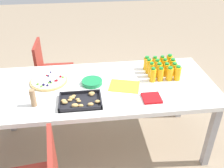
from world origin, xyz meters
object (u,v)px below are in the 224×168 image
fruit_pizza (49,81)px  snack_tray (80,101)px  juice_bottle_1 (162,63)px  juice_bottle_9 (166,70)px  juice_bottle_12 (178,73)px  juice_bottle_3 (147,63)px  juice_bottle_6 (157,67)px  plate_stack (92,82)px  juice_bottle_5 (165,66)px  juice_bottle_14 (161,74)px  juice_bottle_2 (155,63)px  juice_bottle_13 (170,74)px  paper_folder (124,86)px  juice_bottle_7 (149,66)px  juice_bottle_15 (153,75)px  chair_near_right (50,69)px  juice_bottle_8 (174,69)px  juice_bottle_4 (172,66)px  juice_bottle_11 (151,70)px  juice_bottle_10 (159,70)px  party_table (100,91)px  napkin_stack (152,98)px  juice_bottle_0 (169,62)px  cardboard_tube (33,98)px

fruit_pizza → snack_tray: size_ratio=0.98×
snack_tray → juice_bottle_1: bearing=-149.4°
juice_bottle_9 → juice_bottle_12: juice_bottle_12 is taller
juice_bottle_3 → juice_bottle_6: size_ratio=0.96×
juice_bottle_1 → plate_stack: 0.73m
juice_bottle_5 → juice_bottle_14: (0.08, 0.15, -0.00)m
juice_bottle_2 → juice_bottle_13: 0.24m
juice_bottle_9 → paper_folder: 0.45m
juice_bottle_7 → juice_bottle_15: juice_bottle_7 is taller
juice_bottle_7 → juice_bottle_15: size_ratio=1.08×
juice_bottle_2 → juice_bottle_3: juice_bottle_3 is taller
chair_near_right → juice_bottle_6: bearing=60.4°
chair_near_right → paper_folder: chair_near_right is taller
juice_bottle_8 → juice_bottle_4: bearing=-96.1°
fruit_pizza → plate_stack: (-0.39, 0.08, 0.00)m
juice_bottle_14 → fruit_pizza: (1.01, -0.10, -0.05)m
juice_bottle_1 → juice_bottle_6: size_ratio=0.95×
juice_bottle_1 → paper_folder: juice_bottle_1 is taller
juice_bottle_11 → juice_bottle_8: bearing=-180.0°
juice_bottle_4 → juice_bottle_11: (0.23, 0.07, 0.01)m
juice_bottle_1 → juice_bottle_8: 0.17m
juice_bottle_8 → snack_tray: (0.89, 0.33, -0.05)m
juice_bottle_10 → juice_bottle_11: bearing=-5.2°
juice_bottle_9 → paper_folder: (0.42, 0.14, -0.06)m
juice_bottle_11 → juice_bottle_4: bearing=-162.2°
juice_bottle_11 → juice_bottle_15: 0.08m
party_table → fruit_pizza: fruit_pizza is taller
juice_bottle_6 → juice_bottle_14: bearing=87.9°
fruit_pizza → napkin_stack: bearing=156.4°
juice_bottle_5 → napkin_stack: size_ratio=0.93×
snack_tray → juice_bottle_7: bearing=-148.3°
juice_bottle_4 → juice_bottle_5: size_ratio=0.97×
juice_bottle_0 → snack_tray: bearing=28.6°
juice_bottle_12 → plate_stack: (0.78, -0.02, -0.05)m
juice_bottle_1 → juice_bottle_2: size_ratio=1.03×
juice_bottle_4 → juice_bottle_9: juice_bottle_4 is taller
juice_bottle_1 → juice_bottle_4: (-0.08, 0.08, 0.00)m
juice_bottle_12 → juice_bottle_15: size_ratio=1.04×
juice_bottle_15 → paper_folder: (0.27, 0.06, -0.06)m
juice_bottle_2 → juice_bottle_15: (0.08, 0.23, 0.00)m
juice_bottle_4 → juice_bottle_6: juice_bottle_6 is taller
juice_bottle_7 → cardboard_tube: juice_bottle_7 is taller
juice_bottle_4 → juice_bottle_12: 0.16m
fruit_pizza → napkin_stack: fruit_pizza is taller
juice_bottle_2 → juice_bottle_5: (-0.08, 0.07, 0.00)m
juice_bottle_12 → cardboard_tube: size_ratio=0.98×
chair_near_right → juice_bottle_5: 1.37m
juice_bottle_3 → juice_bottle_13: size_ratio=1.03×
juice_bottle_7 → juice_bottle_0: bearing=-161.7°
chair_near_right → juice_bottle_9: size_ratio=6.17×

